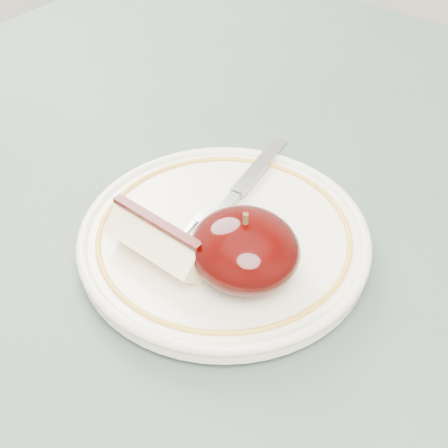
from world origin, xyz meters
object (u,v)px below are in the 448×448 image
Objects in this scene: table at (231,286)px; apple_half at (245,249)px; fork at (235,195)px; plate at (224,238)px.

table is 0.15m from apple_half.
apple_half is 0.08m from fork.
apple_half is at bearing -47.24° from table.
table is 4.05× the size of plate.
plate is at bearing 146.27° from apple_half.
apple_half is (0.04, -0.02, 0.03)m from plate.
plate is (0.02, -0.04, 0.10)m from table.
fork reaches higher than plate.
fork is (-0.02, 0.04, 0.01)m from plate.
table is at bearing 92.60° from fork.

